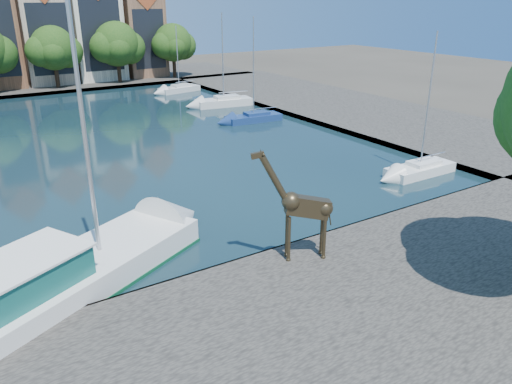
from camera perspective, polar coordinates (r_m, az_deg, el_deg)
ground at (r=22.99m, az=1.27°, el=-7.66°), size 160.00×160.00×0.00m
water_basin at (r=43.62m, az=-16.67°, el=5.70°), size 38.00×50.00×0.08m
near_quay at (r=18.41m, az=13.98°, el=-15.69°), size 50.00×14.00×0.50m
far_quay at (r=74.32m, az=-24.05°, el=11.13°), size 60.00×16.00×0.50m
right_quay at (r=55.56m, az=9.03°, el=9.79°), size 14.00×52.00×0.50m
townhouse_east_inner at (r=73.92m, az=-23.37°, el=17.08°), size 5.94×9.18×15.79m
townhouse_east_mid at (r=75.34m, az=-18.36°, el=18.04°), size 6.43×9.18×16.65m
townhouse_east_end at (r=77.35m, az=-13.42°, el=17.83°), size 5.44×9.18×14.43m
far_tree_mid_east at (r=68.72m, az=-22.09°, el=14.85°), size 7.02×5.40×7.52m
far_tree_east at (r=70.71m, az=-15.55°, el=15.83°), size 7.54×5.80×7.84m
far_tree_far_east at (r=73.53m, az=-9.39°, el=16.36°), size 6.76×5.20×7.36m
giraffe_statue at (r=21.13m, az=5.23°, el=-1.66°), size 3.28×1.74×4.93m
motorsailer at (r=21.27m, az=-20.94°, el=-8.70°), size 12.21×8.55×12.10m
sailboat_right_a at (r=35.05m, az=18.27°, el=2.70°), size 5.11×1.82×9.19m
sailboat_right_b at (r=48.08m, az=-0.28°, el=8.65°), size 5.46×2.32×9.51m
sailboat_right_c at (r=55.27m, az=-3.71°, el=10.40°), size 6.27×2.99×9.64m
sailboat_right_d at (r=64.43m, az=-8.77°, el=11.68°), size 5.54×2.85×7.94m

